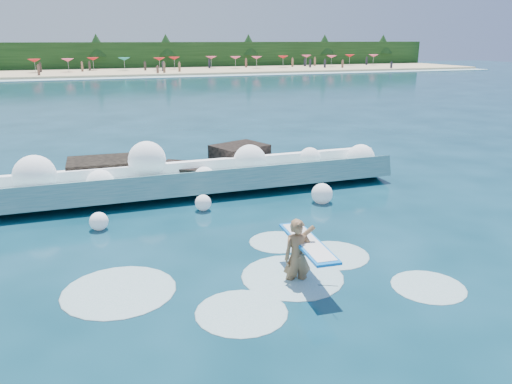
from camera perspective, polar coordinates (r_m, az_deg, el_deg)
ground at (r=13.20m, az=-3.28°, el=-8.05°), size 200.00×200.00×0.00m
beach at (r=89.72m, az=-17.78°, el=12.88°), size 140.00×20.00×0.40m
wet_band at (r=78.76m, az=-17.42°, el=12.31°), size 140.00×5.00×0.08m
treeline at (r=99.60m, az=-18.15°, el=14.52°), size 140.00×4.00×5.00m
breaking_wave at (r=19.03m, az=-8.25°, el=1.35°), size 16.42×2.63×1.42m
rock_cluster at (r=20.48m, az=-9.75°, el=2.34°), size 8.30×3.53×1.49m
surfer_with_board at (r=12.01m, az=5.04°, el=-7.08°), size 1.04×3.02×1.90m
wave_spray at (r=18.74m, az=-9.42°, el=2.55°), size 15.49×4.31×2.05m
surf_foam at (r=12.30m, az=-0.54°, el=-10.00°), size 9.12×5.43×0.13m
beach_umbrellas at (r=91.42m, az=-17.98°, el=14.21°), size 111.66×6.72×0.50m
beachgoers at (r=87.88m, az=-23.35°, el=12.85°), size 104.23×12.21×1.94m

